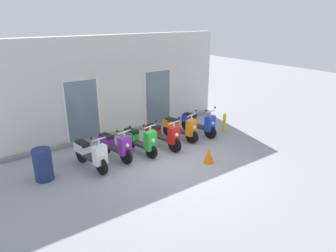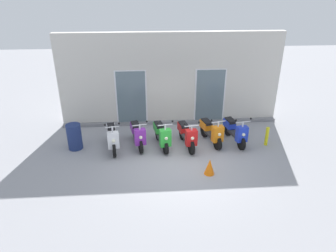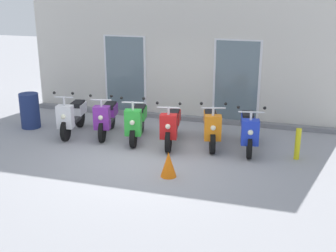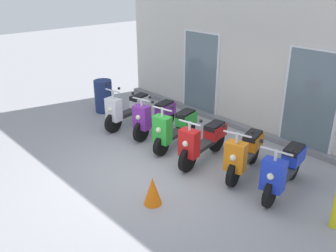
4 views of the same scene
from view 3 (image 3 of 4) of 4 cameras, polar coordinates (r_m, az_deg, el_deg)
The scene contains 11 objects.
ground_plane at distance 9.79m, azimuth -3.47°, elevation -4.00°, with size 40.00×40.00×0.00m, color #939399.
storefront_facade at distance 12.28m, azimuth 1.65°, elevation 9.25°, with size 8.90×0.50×3.72m.
scooter_white at distance 11.38m, azimuth -12.35°, elevation 1.30°, with size 0.62×1.63×1.22m.
scooter_purple at distance 11.12m, azimuth -8.01°, elevation 1.18°, with size 0.67×1.59×1.18m.
scooter_green at distance 10.68m, azimuth -4.10°, elevation 0.60°, with size 0.67×1.54×1.21m.
scooter_red at distance 10.38m, azimuth 0.44°, elevation 0.09°, with size 0.64×1.67×1.18m.
scooter_orange at distance 10.35m, azimuth 5.66°, elevation -0.06°, with size 0.75×1.54×1.19m.
scooter_blue at distance 10.21m, azimuth 10.45°, elevation -0.48°, with size 0.68×1.63×1.18m.
traffic_cone at distance 8.70m, azimuth 0.06°, elevation -5.00°, with size 0.32×0.32×0.52m, color orange.
curb_bollard at distance 9.93m, azimuth 16.54°, elevation -2.26°, with size 0.12×0.12×0.70m, color yellow.
trash_bin at distance 12.19m, azimuth -17.57°, elevation 1.92°, with size 0.51×0.51×0.93m, color navy.
Camera 3 is at (3.21, -8.49, 3.66)m, focal length 46.76 mm.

